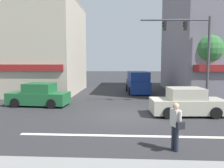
# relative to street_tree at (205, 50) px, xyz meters

# --- Properties ---
(ground_plane) EXTENTS (120.00, 120.00, 0.00)m
(ground_plane) POSITION_rel_street_tree_xyz_m (-6.15, -5.21, -4.01)
(ground_plane) COLOR #2B2B2D
(lane_marking_stripe) EXTENTS (9.00, 0.24, 0.01)m
(lane_marking_stripe) POSITION_rel_street_tree_xyz_m (-6.15, -8.71, -4.01)
(lane_marking_stripe) COLOR silver
(lane_marking_stripe) RESTS_ON ground
(building_left_block) EXTENTS (10.82, 9.10, 8.98)m
(building_left_block) POSITION_rel_street_tree_xyz_m (-16.21, 4.02, 0.48)
(building_left_block) COLOR #B7AD99
(building_left_block) RESTS_ON ground
(street_tree) EXTENTS (3.01, 3.01, 5.54)m
(street_tree) POSITION_rel_street_tree_xyz_m (0.00, 0.00, 0.00)
(street_tree) COLOR #4C3823
(street_tree) RESTS_ON ground
(utility_pole_near_left) EXTENTS (1.40, 0.22, 8.77)m
(utility_pole_near_left) POSITION_rel_street_tree_xyz_m (-13.29, 0.30, 0.53)
(utility_pole_near_left) COLOR brown
(utility_pole_near_left) RESTS_ON ground
(utility_pole_far_right) EXTENTS (1.40, 0.22, 7.86)m
(utility_pole_far_right) POSITION_rel_street_tree_xyz_m (2.59, 3.91, 0.07)
(utility_pole_far_right) COLOR brown
(utility_pole_far_right) RESTS_ON ground
(traffic_light_mast) EXTENTS (4.89, 0.34, 6.20)m
(traffic_light_mast) POSITION_rel_street_tree_xyz_m (-1.33, -1.72, 0.17)
(traffic_light_mast) COLOR #47474C
(traffic_light_mast) RESTS_ON ground
(sedan_crossing_leftbound) EXTENTS (4.19, 2.06, 1.58)m
(sedan_crossing_leftbound) POSITION_rel_street_tree_xyz_m (-2.68, -4.97, -3.30)
(sedan_crossing_leftbound) COLOR #B7B29E
(sedan_crossing_leftbound) RESTS_ON ground
(sedan_parked_curbside) EXTENTS (4.22, 2.12, 1.58)m
(sedan_parked_curbside) POSITION_rel_street_tree_xyz_m (-12.21, -2.74, -3.30)
(sedan_parked_curbside) COLOR #1E6033
(sedan_parked_curbside) RESTS_ON ground
(van_crossing_center) EXTENTS (2.31, 4.73, 2.11)m
(van_crossing_center) POSITION_rel_street_tree_xyz_m (-4.91, 4.04, -3.00)
(van_crossing_center) COLOR navy
(van_crossing_center) RESTS_ON ground
(pedestrian_foreground_with_bag) EXTENTS (0.42, 0.69, 1.67)m
(pedestrian_foreground_with_bag) POSITION_rel_street_tree_xyz_m (-4.51, -10.14, -3.06)
(pedestrian_foreground_with_bag) COLOR #232838
(pedestrian_foreground_with_bag) RESTS_ON ground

